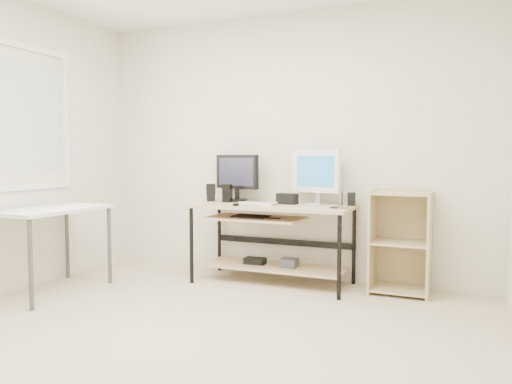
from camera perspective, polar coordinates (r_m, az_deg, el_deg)
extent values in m
cube|color=beige|center=(3.38, -8.88, -16.81)|extent=(4.00, 4.00, 0.01)
cube|color=silver|center=(4.97, 3.37, 5.24)|extent=(4.00, 0.01, 2.60)
cube|color=white|center=(4.93, -25.23, 7.78)|extent=(0.01, 1.00, 1.20)
cube|color=tan|center=(4.67, 1.89, -1.62)|extent=(1.50, 0.65, 0.03)
cube|color=tan|center=(4.69, -0.04, -3.01)|extent=(0.90, 0.49, 0.02)
cube|color=tan|center=(4.81, 2.10, -8.52)|extent=(1.35, 0.46, 0.02)
cube|color=black|center=(4.71, -0.60, -2.78)|extent=(0.33, 0.22, 0.01)
cylinder|color=black|center=(4.57, 2.02, -3.01)|extent=(0.14, 0.01, 0.01)
cube|color=#404043|center=(4.75, 3.80, -8.08)|extent=(0.15, 0.15, 0.08)
cube|color=black|center=(4.87, -0.12, -7.87)|extent=(0.20, 0.12, 0.06)
cylinder|color=black|center=(4.78, -7.39, -6.07)|extent=(0.04, 0.04, 0.72)
cylinder|color=black|center=(5.27, -4.21, -5.09)|extent=(0.04, 0.04, 0.72)
cylinder|color=black|center=(4.24, 9.49, -7.38)|extent=(0.04, 0.04, 0.72)
cylinder|color=black|center=(4.79, 11.13, -6.09)|extent=(0.04, 0.04, 0.72)
cube|color=white|center=(4.72, -22.50, -1.87)|extent=(0.60, 1.00, 0.03)
cylinder|color=#404043|center=(5.27, -20.78, -5.34)|extent=(0.04, 0.04, 0.72)
cylinder|color=#404043|center=(4.28, -24.36, -7.60)|extent=(0.04, 0.04, 0.72)
cylinder|color=#404043|center=(4.93, -16.41, -5.88)|extent=(0.04, 0.04, 0.72)
cube|color=tan|center=(4.58, 13.18, -5.44)|extent=(0.02, 0.40, 0.90)
cube|color=tan|center=(4.52, 19.20, -5.68)|extent=(0.02, 0.40, 0.90)
cube|color=tan|center=(4.73, 16.46, -5.19)|extent=(0.50, 0.02, 0.90)
cube|color=tan|center=(4.63, 16.07, -10.57)|extent=(0.46, 0.38, 0.02)
cube|color=tan|center=(4.55, 16.17, -5.57)|extent=(0.46, 0.38, 0.02)
cube|color=tan|center=(4.50, 16.28, -0.15)|extent=(0.46, 0.38, 0.02)
cylinder|color=black|center=(5.00, -2.17, -0.95)|extent=(0.21, 0.21, 0.02)
cylinder|color=black|center=(5.00, -2.18, -0.22)|extent=(0.05, 0.05, 0.11)
cube|color=black|center=(4.98, -2.18, 2.33)|extent=(0.50, 0.18, 0.34)
cube|color=black|center=(4.96, -2.33, 2.32)|extent=(0.42, 0.12, 0.27)
cube|color=silver|center=(4.74, 6.84, -1.29)|extent=(0.17, 0.15, 0.01)
cylinder|color=silver|center=(4.74, 6.84, -0.63)|extent=(0.04, 0.04, 0.10)
cube|color=white|center=(4.73, 6.87, 2.39)|extent=(0.48, 0.13, 0.40)
cube|color=teal|center=(4.70, 6.77, 2.38)|extent=(0.40, 0.07, 0.32)
cube|color=white|center=(4.72, 0.19, -1.30)|extent=(0.40, 0.20, 0.01)
ellipsoid|color=#ADADB2|center=(4.62, 2.09, -1.27)|extent=(0.10, 0.13, 0.04)
cube|color=black|center=(4.71, 3.58, -0.78)|extent=(0.22, 0.14, 0.10)
cube|color=black|center=(5.03, -5.17, -0.66)|extent=(0.10, 0.10, 0.07)
cube|color=black|center=(5.03, -5.18, 0.33)|extent=(0.11, 0.11, 0.10)
cube|color=black|center=(4.65, 10.70, -0.80)|extent=(0.12, 0.12, 0.12)
cube|color=black|center=(4.91, -3.30, -0.14)|extent=(0.09, 0.06, 0.18)
cylinder|color=black|center=(4.53, -2.31, -1.46)|extent=(0.07, 0.07, 0.02)
cube|color=black|center=(4.41, 9.01, -1.76)|extent=(0.06, 0.11, 0.01)
cylinder|color=#A37049|center=(4.37, 9.94, -1.84)|extent=(0.10, 0.10, 0.01)
cylinder|color=white|center=(4.36, 9.95, -0.88)|extent=(0.08, 0.08, 0.14)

